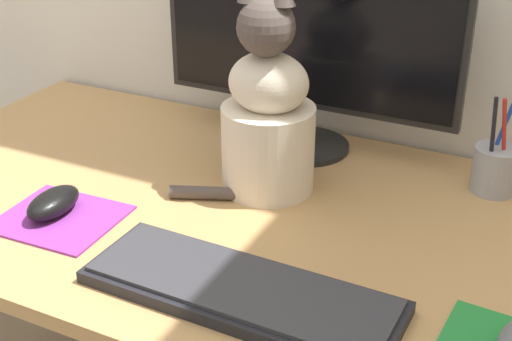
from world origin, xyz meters
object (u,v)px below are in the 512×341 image
object	(u,v)px
monitor	(308,43)
pen_cup	(495,168)
cat	(267,116)
keyboard	(241,290)
computer_mouse_left	(53,203)

from	to	relation	value
monitor	pen_cup	xyz separation A→B (m)	(0.35, -0.01, -0.17)
pen_cup	monitor	bearing A→B (deg)	177.60
cat	pen_cup	size ratio (longest dim) A/B	2.07
monitor	keyboard	bearing A→B (deg)	-77.23
cat	pen_cup	xyz separation A→B (m)	(0.35, 0.16, -0.09)
pen_cup	cat	bearing A→B (deg)	-155.32
monitor	pen_cup	size ratio (longest dim) A/B	3.30
computer_mouse_left	pen_cup	xyz separation A→B (m)	(0.61, 0.40, 0.02)
monitor	keyboard	size ratio (longest dim) A/B	1.31
keyboard	monitor	bearing A→B (deg)	103.87
monitor	keyboard	xyz separation A→B (m)	(0.11, -0.47, -0.20)
monitor	pen_cup	distance (m)	0.39
keyboard	computer_mouse_left	distance (m)	0.37
monitor	computer_mouse_left	distance (m)	0.52
monitor	pen_cup	world-z (taller)	monitor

